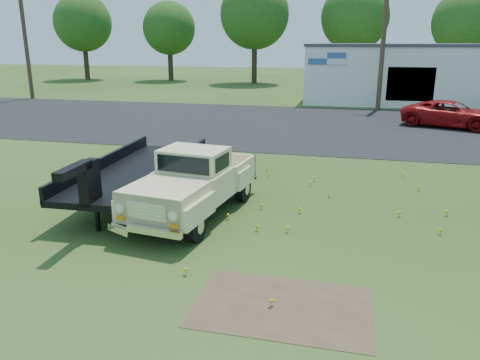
# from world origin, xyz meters

# --- Properties ---
(ground) EXTENTS (140.00, 140.00, 0.00)m
(ground) POSITION_xyz_m (0.00, 0.00, 0.00)
(ground) COLOR #274115
(ground) RESTS_ON ground
(asphalt_lot) EXTENTS (90.00, 14.00, 0.02)m
(asphalt_lot) POSITION_xyz_m (0.00, 15.00, 0.00)
(asphalt_lot) COLOR black
(asphalt_lot) RESTS_ON ground
(dirt_patch_a) EXTENTS (3.00, 2.00, 0.01)m
(dirt_patch_a) POSITION_xyz_m (1.50, -3.00, 0.00)
(dirt_patch_a) COLOR #4F3B2A
(dirt_patch_a) RESTS_ON ground
(dirt_patch_b) EXTENTS (2.20, 1.60, 0.01)m
(dirt_patch_b) POSITION_xyz_m (-2.00, 3.50, 0.00)
(dirt_patch_b) COLOR #4F3B2A
(dirt_patch_b) RESTS_ON ground
(commercial_building) EXTENTS (14.20, 8.20, 4.15)m
(commercial_building) POSITION_xyz_m (6.00, 26.99, 2.10)
(commercial_building) COLOR white
(commercial_building) RESTS_ON ground
(utility_pole_west) EXTENTS (1.60, 0.30, 9.00)m
(utility_pole_west) POSITION_xyz_m (-22.00, 22.00, 4.60)
(utility_pole_west) COLOR #493422
(utility_pole_west) RESTS_ON ground
(utility_pole_mid) EXTENTS (1.60, 0.30, 9.00)m
(utility_pole_mid) POSITION_xyz_m (4.00, 22.00, 4.60)
(utility_pole_mid) COLOR #493422
(utility_pole_mid) RESTS_ON ground
(treeline_a) EXTENTS (6.40, 6.40, 9.52)m
(treeline_a) POSITION_xyz_m (-28.00, 40.00, 6.30)
(treeline_a) COLOR #362818
(treeline_a) RESTS_ON ground
(treeline_b) EXTENTS (5.76, 5.76, 8.57)m
(treeline_b) POSITION_xyz_m (-18.00, 41.00, 5.67)
(treeline_b) COLOR #362818
(treeline_b) RESTS_ON ground
(treeline_c) EXTENTS (7.04, 7.04, 10.47)m
(treeline_c) POSITION_xyz_m (-8.00, 39.50, 6.93)
(treeline_c) COLOR #362818
(treeline_c) RESTS_ON ground
(treeline_d) EXTENTS (6.72, 6.72, 10.00)m
(treeline_d) POSITION_xyz_m (2.00, 40.50, 6.62)
(treeline_d) COLOR #362818
(treeline_d) RESTS_ON ground
(treeline_e) EXTENTS (6.08, 6.08, 9.04)m
(treeline_e) POSITION_xyz_m (12.00, 39.00, 5.98)
(treeline_e) COLOR #362818
(treeline_e) RESTS_ON ground
(vintage_pickup_truck) EXTENTS (2.52, 5.09, 1.77)m
(vintage_pickup_truck) POSITION_xyz_m (-1.35, 0.80, 0.89)
(vintage_pickup_truck) COLOR beige
(vintage_pickup_truck) RESTS_ON ground
(flatbed_trailer) EXTENTS (2.47, 6.75, 1.82)m
(flatbed_trailer) POSITION_xyz_m (-3.35, 1.78, 0.91)
(flatbed_trailer) COLOR black
(flatbed_trailer) RESTS_ON ground
(red_pickup) EXTENTS (5.30, 3.75, 1.34)m
(red_pickup) POSITION_xyz_m (7.40, 16.18, 0.67)
(red_pickup) COLOR maroon
(red_pickup) RESTS_ON ground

